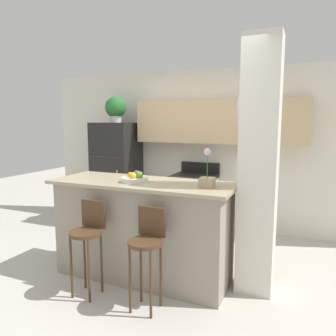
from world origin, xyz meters
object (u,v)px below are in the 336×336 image
Objects in this scene: fruit_bowl at (135,178)px; potted_plant_on_fridge at (116,108)px; stove_range at (194,203)px; bar_stool_right at (147,244)px; bar_stool_left at (88,235)px; trash_bin at (140,218)px; refrigerator at (117,173)px; orchid_vase at (207,178)px.

potted_plant_on_fridge is at bearing 127.34° from fruit_bowl.
stove_range is 1.13× the size of bar_stool_right.
potted_plant_on_fridge reaches higher than stove_range.
bar_stool_left is 0.66m from bar_stool_right.
stove_range reaches higher than trash_bin.
orchid_vase is at bearing -38.66° from refrigerator.
stove_range is 3.66× the size of fruit_bowl.
fruit_bowl is 1.92m from trash_bin.
refrigerator is at bearing 115.25° from bar_stool_left.
bar_stool_left is 1.00× the size of bar_stool_right.
trash_bin is at bearing 116.75° from fruit_bowl.
orchid_vase reaches higher than bar_stool_right.
bar_stool_right is 3.23× the size of fruit_bowl.
stove_range is 0.91m from trash_bin.
stove_range reaches higher than bar_stool_left.
bar_stool_left is at bearing -99.09° from stove_range.
potted_plant_on_fridge is 1.86m from trash_bin.
stove_range is at bearing 112.65° from orchid_vase.
orchid_vase is at bearing 26.18° from bar_stool_left.
refrigerator reaches higher than fruit_bowl.
bar_stool_right is 2.32m from trash_bin.
potted_plant_on_fridge reaches higher than trash_bin.
orchid_vase is (2.10, -1.68, 0.33)m from refrigerator.
stove_range is at bearing 16.19° from trash_bin.
fruit_bowl is at bearing -52.66° from refrigerator.
bar_stool_right is at bearing -52.38° from refrigerator.
refrigerator is 1.81× the size of bar_stool_left.
fruit_bowl is (-0.39, 0.48, 0.51)m from bar_stool_right.
potted_plant_on_fridge is 2.80m from orchid_vase.
fruit_bowl reaches higher than stove_range.
refrigerator is 2.18m from fruit_bowl.
bar_stool_right is 0.80m from fruit_bowl.
bar_stool_right is 3.08m from potted_plant_on_fridge.
fruit_bowl is at bearing -177.24° from orchid_vase.
bar_stool_right is 2.48× the size of trash_bin.
refrigerator is 1.45m from stove_range.
trash_bin is at bearing -163.81° from stove_range.
potted_plant_on_fridge is at bearing 127.62° from bar_stool_right.
stove_range is at bearing 97.81° from bar_stool_right.
orchid_vase is at bearing 2.76° from fruit_bowl.
bar_stool_left is 0.75m from fruit_bowl.
fruit_bowl is at bearing -52.66° from potted_plant_on_fridge.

